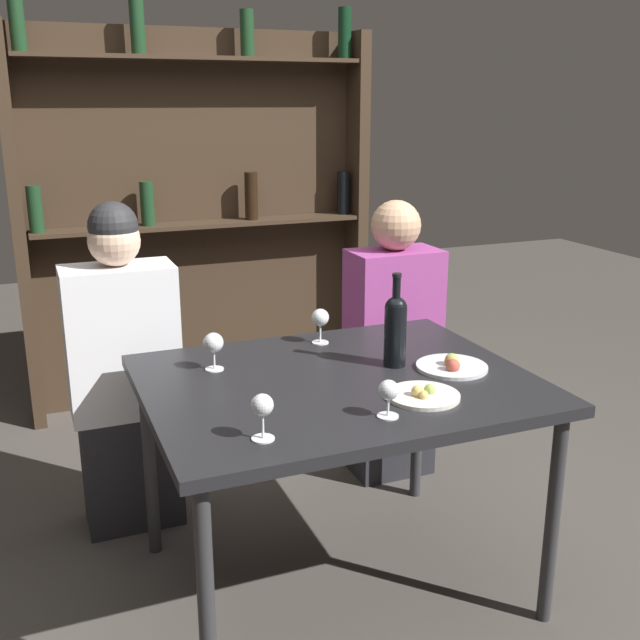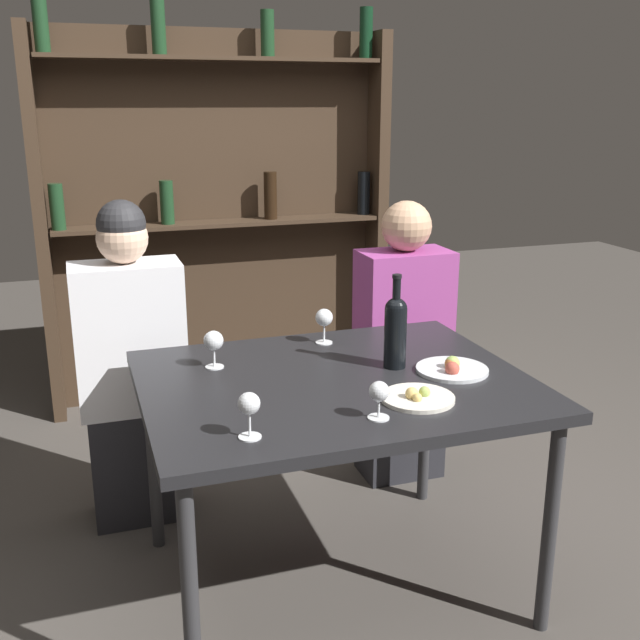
{
  "view_description": "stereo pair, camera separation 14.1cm",
  "coord_description": "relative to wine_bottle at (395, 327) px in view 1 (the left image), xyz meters",
  "views": [
    {
      "loc": [
        -0.86,
        -1.99,
        1.56
      ],
      "look_at": [
        0.0,
        0.14,
        0.88
      ],
      "focal_mm": 42.0,
      "sensor_mm": 36.0,
      "label": 1
    },
    {
      "loc": [
        -0.73,
        -2.04,
        1.56
      ],
      "look_at": [
        0.0,
        0.14,
        0.88
      ],
      "focal_mm": 42.0,
      "sensor_mm": 36.0,
      "label": 2
    }
  ],
  "objects": [
    {
      "name": "ground_plane",
      "position": [
        -0.22,
        -0.04,
        -0.86
      ],
      "size": [
        10.0,
        10.0,
        0.0
      ],
      "primitive_type": "plane",
      "color": "#47423D"
    },
    {
      "name": "food_plate_1",
      "position": [
        0.15,
        -0.1,
        -0.12
      ],
      "size": [
        0.23,
        0.23,
        0.05
      ],
      "color": "silver",
      "rests_on": "dining_table"
    },
    {
      "name": "food_plate_0",
      "position": [
        -0.05,
        -0.28,
        -0.12
      ],
      "size": [
        0.21,
        0.21,
        0.04
      ],
      "color": "silver",
      "rests_on": "dining_table"
    },
    {
      "name": "wine_glass_2",
      "position": [
        -0.57,
        -0.37,
        -0.04
      ],
      "size": [
        0.06,
        0.06,
        0.12
      ],
      "color": "silver",
      "rests_on": "dining_table"
    },
    {
      "name": "wine_glass_3",
      "position": [
        -0.21,
        -0.36,
        -0.06
      ],
      "size": [
        0.06,
        0.06,
        0.11
      ],
      "color": "silver",
      "rests_on": "dining_table"
    },
    {
      "name": "wine_glass_1",
      "position": [
        -0.55,
        0.18,
        -0.04
      ],
      "size": [
        0.06,
        0.06,
        0.12
      ],
      "color": "silver",
      "rests_on": "dining_table"
    },
    {
      "name": "dining_table",
      "position": [
        -0.22,
        -0.04,
        -0.19
      ],
      "size": [
        1.18,
        0.95,
        0.73
      ],
      "color": "black",
      "rests_on": "ground_plane"
    },
    {
      "name": "wine_glass_0",
      "position": [
        -0.14,
        0.3,
        -0.04
      ],
      "size": [
        0.06,
        0.06,
        0.13
      ],
      "color": "silver",
      "rests_on": "dining_table"
    },
    {
      "name": "seated_person_left",
      "position": [
        -0.78,
        0.61,
        -0.28
      ],
      "size": [
        0.39,
        0.22,
        1.23
      ],
      "color": "#26262B",
      "rests_on": "ground_plane"
    },
    {
      "name": "wine_rack_wall",
      "position": [
        -0.22,
        1.77,
        0.16
      ],
      "size": [
        1.8,
        0.21,
        2.02
      ],
      "color": "#38281C",
      "rests_on": "ground_plane"
    },
    {
      "name": "seated_person_right",
      "position": [
        0.31,
        0.61,
        -0.3
      ],
      "size": [
        0.37,
        0.22,
        1.18
      ],
      "color": "#26262B",
      "rests_on": "ground_plane"
    },
    {
      "name": "wine_bottle",
      "position": [
        0.0,
        0.0,
        0.0
      ],
      "size": [
        0.07,
        0.07,
        0.31
      ],
      "color": "black",
      "rests_on": "dining_table"
    }
  ]
}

